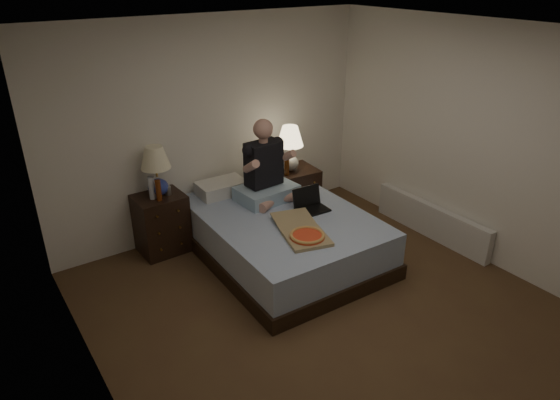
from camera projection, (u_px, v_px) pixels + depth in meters
floor at (335, 317)px, 4.62m from camera, size 4.00×4.50×0.00m
ceiling at (352, 35)px, 3.54m from camera, size 4.00×4.50×0.00m
wall_back at (213, 128)px, 5.75m from camera, size 4.00×0.00×2.50m
wall_left at (95, 272)px, 3.05m from camera, size 0.00×4.50×2.50m
wall_right at (490, 148)px, 5.11m from camera, size 0.00×4.50×2.50m
bed at (283, 235)px, 5.48m from camera, size 1.64×2.14×0.52m
nightstand_left at (161, 223)px, 5.57m from camera, size 0.53×0.48×0.68m
nightstand_right at (294, 194)px, 6.27m from camera, size 0.56×0.51×0.68m
lamp_left at (156, 171)px, 5.31m from camera, size 0.34×0.34×0.56m
lamp_right at (290, 149)px, 5.97m from camera, size 0.39×0.39×0.56m
water_bottle at (152, 188)px, 5.30m from camera, size 0.07×0.07×0.25m
soda_can at (168, 190)px, 5.42m from camera, size 0.07×0.07×0.10m
beer_bottle_left at (158, 190)px, 5.27m from camera, size 0.06×0.06×0.23m
beer_bottle_right at (287, 166)px, 5.91m from camera, size 0.06×0.06×0.23m
person at (266, 161)px, 5.50m from camera, size 0.69×0.56×0.93m
laptop at (313, 201)px, 5.38m from camera, size 0.35×0.30×0.24m
pizza_box at (307, 237)px, 4.84m from camera, size 0.59×0.84×0.08m
radiator at (431, 221)px, 5.92m from camera, size 0.10×1.60×0.40m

